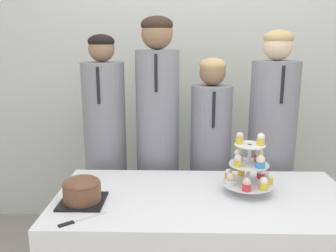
{
  "coord_description": "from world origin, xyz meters",
  "views": [
    {
      "loc": [
        -0.14,
        -1.29,
        1.49
      ],
      "look_at": [
        -0.18,
        0.39,
        1.09
      ],
      "focal_mm": 38.0,
      "sensor_mm": 36.0,
      "label": 1
    }
  ],
  "objects_px": {
    "round_cake": "(82,190)",
    "student_2": "(210,170)",
    "student_3": "(270,160)",
    "cake_knife": "(75,222)",
    "cupcake_stand": "(249,168)",
    "student_1": "(158,150)",
    "student_0": "(106,160)"
  },
  "relations": [
    {
      "from": "round_cake",
      "to": "student_2",
      "type": "bearing_deg",
      "value": 44.45
    },
    {
      "from": "round_cake",
      "to": "student_2",
      "type": "distance_m",
      "value": 0.95
    },
    {
      "from": "student_3",
      "to": "cake_knife",
      "type": "bearing_deg",
      "value": -140.88
    },
    {
      "from": "student_3",
      "to": "cupcake_stand",
      "type": "bearing_deg",
      "value": -115.17
    },
    {
      "from": "student_1",
      "to": "student_3",
      "type": "bearing_deg",
      "value": 0.0
    },
    {
      "from": "student_0",
      "to": "student_3",
      "type": "relative_size",
      "value": 0.98
    },
    {
      "from": "student_1",
      "to": "student_2",
      "type": "height_order",
      "value": "student_1"
    },
    {
      "from": "cake_knife",
      "to": "student_1",
      "type": "bearing_deg",
      "value": 32.74
    },
    {
      "from": "student_3",
      "to": "student_0",
      "type": "bearing_deg",
      "value": -180.0
    },
    {
      "from": "round_cake",
      "to": "student_1",
      "type": "relative_size",
      "value": 0.13
    },
    {
      "from": "student_0",
      "to": "student_2",
      "type": "xyz_separation_m",
      "value": [
        0.69,
        -0.0,
        -0.07
      ]
    },
    {
      "from": "student_0",
      "to": "student_3",
      "type": "bearing_deg",
      "value": 0.0
    },
    {
      "from": "cake_knife",
      "to": "student_0",
      "type": "bearing_deg",
      "value": 54.99
    },
    {
      "from": "student_2",
      "to": "student_0",
      "type": "bearing_deg",
      "value": 180.0
    },
    {
      "from": "cake_knife",
      "to": "student_2",
      "type": "xyz_separation_m",
      "value": [
        0.65,
        0.85,
        -0.08
      ]
    },
    {
      "from": "cupcake_stand",
      "to": "student_2",
      "type": "relative_size",
      "value": 0.23
    },
    {
      "from": "student_1",
      "to": "student_3",
      "type": "relative_size",
      "value": 1.05
    },
    {
      "from": "cupcake_stand",
      "to": "student_2",
      "type": "xyz_separation_m",
      "value": [
        -0.15,
        0.52,
        -0.21
      ]
    },
    {
      "from": "round_cake",
      "to": "student_0",
      "type": "distance_m",
      "value": 0.66
    },
    {
      "from": "cupcake_stand",
      "to": "student_1",
      "type": "bearing_deg",
      "value": 133.14
    },
    {
      "from": "cake_knife",
      "to": "student_2",
      "type": "height_order",
      "value": "student_2"
    },
    {
      "from": "round_cake",
      "to": "student_2",
      "type": "relative_size",
      "value": 0.15
    },
    {
      "from": "round_cake",
      "to": "student_3",
      "type": "xyz_separation_m",
      "value": [
        1.06,
        0.66,
        -0.07
      ]
    },
    {
      "from": "cake_knife",
      "to": "student_0",
      "type": "xyz_separation_m",
      "value": [
        -0.03,
        0.85,
        -0.01
      ]
    },
    {
      "from": "round_cake",
      "to": "cupcake_stand",
      "type": "height_order",
      "value": "cupcake_stand"
    },
    {
      "from": "round_cake",
      "to": "cake_knife",
      "type": "distance_m",
      "value": 0.2
    },
    {
      "from": "cupcake_stand",
      "to": "student_0",
      "type": "relative_size",
      "value": 0.2
    },
    {
      "from": "student_1",
      "to": "student_0",
      "type": "bearing_deg",
      "value": -180.0
    },
    {
      "from": "student_0",
      "to": "student_3",
      "type": "distance_m",
      "value": 1.08
    },
    {
      "from": "cake_knife",
      "to": "cupcake_stand",
      "type": "xyz_separation_m",
      "value": [
        0.8,
        0.33,
        0.13
      ]
    },
    {
      "from": "student_1",
      "to": "student_3",
      "type": "height_order",
      "value": "student_1"
    },
    {
      "from": "cake_knife",
      "to": "student_3",
      "type": "bearing_deg",
      "value": 1.9
    }
  ]
}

